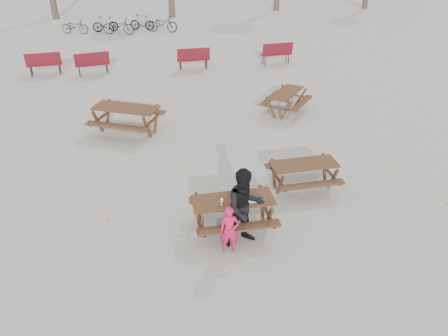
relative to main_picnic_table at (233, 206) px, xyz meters
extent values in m
plane|color=gray|center=(0.00, 0.00, -0.59)|extent=(80.00, 80.00, 0.00)
cube|color=#3A2615|center=(0.00, 0.00, 0.16)|extent=(1.80, 0.70, 0.05)
cube|color=#3A2615|center=(0.00, -0.60, -0.14)|extent=(1.80, 0.25, 0.05)
cube|color=#3A2615|center=(0.00, 0.60, -0.14)|extent=(1.80, 0.25, 0.05)
cylinder|color=#3A2615|center=(-0.75, -0.30, -0.22)|extent=(0.08, 0.08, 0.73)
cylinder|color=#3A2615|center=(-0.75, 0.30, -0.22)|extent=(0.08, 0.08, 0.73)
cylinder|color=#3A2615|center=(0.75, -0.30, -0.22)|extent=(0.08, 0.08, 0.73)
cylinder|color=#3A2615|center=(0.75, 0.30, -0.22)|extent=(0.08, 0.08, 0.73)
cube|color=white|center=(0.39, -0.17, 0.21)|extent=(0.18, 0.11, 0.03)
ellipsoid|color=tan|center=(0.39, -0.17, 0.25)|extent=(0.14, 0.06, 0.05)
cylinder|color=silver|center=(-0.28, -0.16, 0.26)|extent=(0.06, 0.06, 0.15)
cylinder|color=#EE5F0C|center=(-0.28, -0.16, 0.25)|extent=(0.07, 0.07, 0.05)
cylinder|color=white|center=(-0.28, -0.16, 0.35)|extent=(0.03, 0.03, 0.02)
imported|color=#CA194B|center=(-0.24, -0.77, -0.03)|extent=(0.45, 0.34, 1.10)
imported|color=black|center=(0.13, -0.53, 0.31)|extent=(0.98, 0.82, 1.79)
imported|color=black|center=(-5.23, 20.55, -0.15)|extent=(1.77, 1.09, 0.88)
imported|color=black|center=(-3.44, 20.71, -0.12)|extent=(1.56, 0.51, 0.93)
imported|color=black|center=(-2.65, 19.86, -0.09)|extent=(1.99, 1.16, 0.99)
imported|color=black|center=(-1.22, 20.71, -0.12)|extent=(1.61, 1.00, 0.94)
imported|color=black|center=(-0.02, 19.98, -0.10)|extent=(1.98, 1.25, 0.98)
camera|label=1|loc=(-1.76, -7.73, 5.54)|focal=35.00mm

